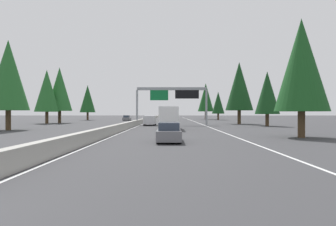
{
  "coord_description": "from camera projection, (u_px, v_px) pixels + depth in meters",
  "views": [
    {
      "loc": [
        -5.36,
        -5.62,
        2.21
      ],
      "look_at": [
        50.38,
        -5.17,
        2.14
      ],
      "focal_mm": 31.12,
      "sensor_mm": 36.0,
      "label": 1
    }
  ],
  "objects": [
    {
      "name": "median_barrier",
      "position": [
        150.0,
        119.0,
        85.41
      ],
      "size": [
        180.0,
        0.56,
        0.9
      ],
      "primitive_type": "cube",
      "color": "#9E9B93",
      "rests_on": "ground"
    },
    {
      "name": "shoulder_stripe_median",
      "position": [
        150.0,
        121.0,
        75.41
      ],
      "size": [
        160.0,
        0.16,
        0.01
      ],
      "primitive_type": "cube",
      "color": "silver",
      "rests_on": "ground"
    },
    {
      "name": "ground_plane",
      "position": [
        145.0,
        122.0,
        65.41
      ],
      "size": [
        320.0,
        320.0,
        0.0
      ],
      "primitive_type": "plane",
      "color": "#38383A"
    },
    {
      "name": "sedan_mid_center",
      "position": [
        169.0,
        133.0,
        22.04
      ],
      "size": [
        4.4,
        1.8,
        1.47
      ],
      "color": "slate",
      "rests_on": "ground"
    },
    {
      "name": "minivan_far_center",
      "position": [
        150.0,
        120.0,
        50.74
      ],
      "size": [
        5.0,
        1.95,
        1.69
      ],
      "color": "silver",
      "rests_on": "ground"
    },
    {
      "name": "oncoming_near",
      "position": [
        127.0,
        118.0,
        79.54
      ],
      "size": [
        4.4,
        1.8,
        1.47
      ],
      "rotation": [
        0.0,
        0.0,
        3.14
      ],
      "color": "slate",
      "rests_on": "ground"
    },
    {
      "name": "conifer_right_mid",
      "position": [
        239.0,
        86.0,
        56.22
      ],
      "size": [
        5.28,
        5.28,
        12.01
      ],
      "color": "#4C3823",
      "rests_on": "ground"
    },
    {
      "name": "conifer_left_mid",
      "position": [
        60.0,
        89.0,
        61.29
      ],
      "size": [
        5.18,
        5.18,
        11.77
      ],
      "color": "#4C3823",
      "rests_on": "ground"
    },
    {
      "name": "sign_gantry_overhead",
      "position": [
        173.0,
        95.0,
        51.56
      ],
      "size": [
        0.5,
        12.68,
        6.7
      ],
      "color": "gray",
      "rests_on": "ground"
    },
    {
      "name": "conifer_right_far",
      "position": [
        206.0,
        97.0,
        95.89
      ],
      "size": [
        5.23,
        5.23,
        11.89
      ],
      "color": "#4C3823",
      "rests_on": "ground"
    },
    {
      "name": "conifer_right_foreground",
      "position": [
        301.0,
        65.0,
        25.7
      ],
      "size": [
        4.65,
        4.65,
        10.56
      ],
      "color": "#4C3823",
      "rests_on": "ground"
    },
    {
      "name": "conifer_left_far",
      "position": [
        88.0,
        99.0,
        86.74
      ],
      "size": [
        4.59,
        4.59,
        10.44
      ],
      "color": "#4C3823",
      "rests_on": "ground"
    },
    {
      "name": "box_truck_mid_left",
      "position": [
        169.0,
        117.0,
        38.66
      ],
      "size": [
        8.5,
        2.4,
        2.95
      ],
      "color": "white",
      "rests_on": "ground"
    },
    {
      "name": "conifer_right_near",
      "position": [
        267.0,
        93.0,
        47.48
      ],
      "size": [
        3.95,
        3.95,
        8.97
      ],
      "color": "#4C3823",
      "rests_on": "ground"
    },
    {
      "name": "conifer_left_near",
      "position": [
        47.0,
        91.0,
        58.6
      ],
      "size": [
        4.78,
        4.78,
        10.87
      ],
      "color": "#4C3823",
      "rests_on": "ground"
    },
    {
      "name": "shoulder_stripe_right",
      "position": [
        193.0,
        121.0,
        75.31
      ],
      "size": [
        160.0,
        0.16,
        0.01
      ],
      "primitive_type": "cube",
      "color": "silver",
      "rests_on": "ground"
    },
    {
      "name": "conifer_right_distant",
      "position": [
        218.0,
        103.0,
        88.61
      ],
      "size": [
        3.79,
        3.79,
        8.61
      ],
      "color": "#4C3823",
      "rests_on": "ground"
    },
    {
      "name": "conifer_left_foreground",
      "position": [
        8.0,
        75.0,
        36.52
      ],
      "size": [
        5.01,
        5.01,
        11.39
      ],
      "color": "#4C3823",
      "rests_on": "ground"
    },
    {
      "name": "pickup_near_center",
      "position": [
        169.0,
        117.0,
        82.24
      ],
      "size": [
        5.6,
        2.0,
        1.86
      ],
      "color": "#AD931E",
      "rests_on": "ground"
    }
  ]
}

